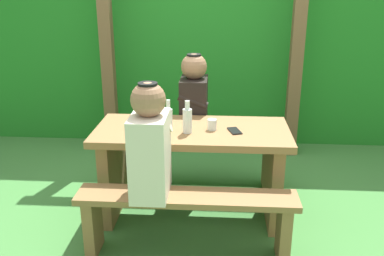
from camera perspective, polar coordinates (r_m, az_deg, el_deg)
ground_plane at (r=3.34m, az=0.00°, el=-11.58°), size 12.00×12.00×0.00m
hedge_backdrop at (r=5.02m, az=1.62°, el=11.42°), size 6.40×1.07×2.05m
pergola_post_left at (r=4.35m, az=-11.40°, el=10.30°), size 0.12×0.12×2.12m
pergola_post_right at (r=4.27m, az=13.98°, el=9.94°), size 0.12×0.12×2.12m
picnic_table at (r=3.12m, az=0.00°, el=-3.95°), size 1.40×0.64×0.71m
bench_near at (r=2.75m, az=-0.71°, el=-11.30°), size 1.40×0.24×0.44m
bench_far at (r=3.65m, az=0.53°, el=-3.19°), size 1.40×0.24×0.44m
person_white_shirt at (r=2.57m, az=-5.71°, el=-2.25°), size 0.25×0.35×0.72m
person_black_coat at (r=3.50m, az=0.26°, el=3.73°), size 0.25×0.35×0.72m
drinking_glass at (r=3.01m, az=2.72°, el=0.47°), size 0.07×0.07×0.08m
bottle_left at (r=2.99m, az=-3.20°, el=1.30°), size 0.06×0.06×0.22m
bottle_right at (r=2.93m, az=-0.63°, el=1.13°), size 0.07×0.07×0.23m
cell_phone at (r=3.00m, az=5.76°, el=-0.38°), size 0.11×0.15×0.01m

